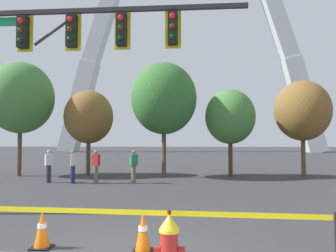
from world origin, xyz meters
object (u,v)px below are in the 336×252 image
(pedestrian_standing_center, at_px, (49,166))
(traffic_cone_mid_sidewalk, at_px, (143,232))
(monument_arch, at_px, (188,32))
(fire_hydrant, at_px, (169,246))
(pedestrian_near_trees, at_px, (96,166))
(traffic_cone_by_hydrant, at_px, (42,229))
(pedestrian_walking_left, at_px, (134,166))
(traffic_signal_gantry, at_px, (57,54))
(pedestrian_walking_right, at_px, (73,166))

(pedestrian_standing_center, bearing_deg, traffic_cone_mid_sidewalk, -57.03)
(monument_arch, height_order, pedestrian_standing_center, monument_arch)
(fire_hydrant, relative_size, pedestrian_near_trees, 0.62)
(traffic_cone_by_hydrant, relative_size, pedestrian_near_trees, 0.46)
(pedestrian_walking_left, bearing_deg, monument_arch, 87.78)
(traffic_signal_gantry, bearing_deg, fire_hydrant, -47.94)
(traffic_cone_mid_sidewalk, height_order, pedestrian_walking_right, pedestrian_walking_right)
(pedestrian_standing_center, bearing_deg, pedestrian_walking_right, -6.43)
(traffic_cone_by_hydrant, relative_size, pedestrian_walking_left, 0.46)
(traffic_cone_mid_sidewalk, xyz_separation_m, pedestrian_walking_left, (-1.95, 9.50, 0.46))
(pedestrian_near_trees, bearing_deg, traffic_cone_by_hydrant, -78.90)
(pedestrian_standing_center, height_order, pedestrian_near_trees, same)
(traffic_cone_mid_sidewalk, distance_m, pedestrian_walking_left, 9.71)
(pedestrian_walking_right, height_order, pedestrian_near_trees, same)
(pedestrian_walking_left, height_order, pedestrian_near_trees, same)
(monument_arch, bearing_deg, fire_hydrant, -89.33)
(traffic_cone_by_hydrant, relative_size, pedestrian_walking_right, 0.46)
(fire_hydrant, bearing_deg, traffic_signal_gantry, 132.06)
(pedestrian_walking_left, xyz_separation_m, pedestrian_walking_right, (-2.91, -0.22, 0.00))
(traffic_signal_gantry, xyz_separation_m, pedestrian_standing_center, (-3.26, 6.76, -3.59))
(pedestrian_walking_right, relative_size, pedestrian_near_trees, 1.00)
(monument_arch, distance_m, pedestrian_standing_center, 52.81)
(pedestrian_walking_right, bearing_deg, traffic_cone_mid_sidewalk, -62.37)
(traffic_cone_by_hydrant, relative_size, pedestrian_standing_center, 0.46)
(fire_hydrant, xyz_separation_m, pedestrian_standing_center, (-6.68, 10.54, 0.35))
(monument_arch, height_order, pedestrian_walking_left, monument_arch)
(traffic_cone_by_hydrant, xyz_separation_m, pedestrian_walking_left, (-0.03, 9.47, 0.46))
(monument_arch, height_order, pedestrian_near_trees, monument_arch)
(traffic_cone_mid_sidewalk, xyz_separation_m, monument_arch, (-0.12, 56.75, 23.12))
(monument_arch, bearing_deg, pedestrian_standing_center, -97.22)
(traffic_cone_mid_sidewalk, distance_m, pedestrian_near_trees, 10.04)
(fire_hydrant, bearing_deg, traffic_cone_mid_sidewalk, 116.76)
(monument_arch, bearing_deg, pedestrian_near_trees, -94.36)
(fire_hydrant, height_order, traffic_cone_by_hydrant, fire_hydrant)
(fire_hydrant, bearing_deg, pedestrian_standing_center, 122.34)
(fire_hydrant, relative_size, traffic_signal_gantry, 0.13)
(pedestrian_near_trees, bearing_deg, monument_arch, 85.64)
(traffic_signal_gantry, xyz_separation_m, pedestrian_walking_right, (-2.01, 6.62, -3.59))
(traffic_cone_by_hydrant, height_order, monument_arch, monument_arch)
(traffic_cone_by_hydrant, height_order, pedestrian_walking_right, pedestrian_walking_right)
(pedestrian_walking_left, distance_m, pedestrian_standing_center, 4.16)
(pedestrian_walking_left, distance_m, pedestrian_near_trees, 1.80)
(fire_hydrant, height_order, pedestrian_walking_left, pedestrian_walking_left)
(traffic_cone_by_hydrant, xyz_separation_m, traffic_cone_mid_sidewalk, (1.92, -0.04, 0.00))
(traffic_signal_gantry, height_order, pedestrian_near_trees, traffic_signal_gantry)
(traffic_cone_mid_sidewalk, bearing_deg, fire_hydrant, -63.24)
(pedestrian_standing_center, xyz_separation_m, pedestrian_walking_right, (1.25, -0.14, 0.00))
(fire_hydrant, height_order, monument_arch, monument_arch)
(traffic_cone_mid_sidewalk, relative_size, pedestrian_walking_left, 0.46)
(traffic_signal_gantry, relative_size, monument_arch, 0.14)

